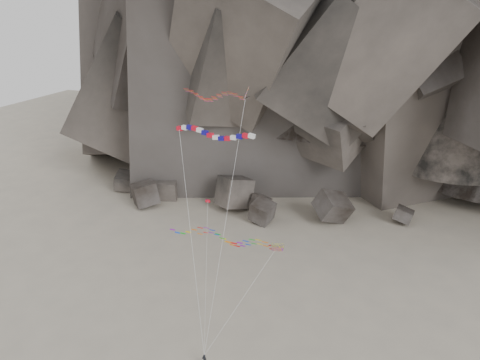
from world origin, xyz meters
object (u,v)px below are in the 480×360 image
(kite_flyer, at_px, (204,360))
(delta_kite, at_px, (211,95))
(banner_kite, at_px, (214,135))
(parafoil_kite, at_px, (218,236))
(pennant_kite, at_px, (207,226))

(kite_flyer, bearing_deg, delta_kite, -75.61)
(kite_flyer, height_order, banner_kite, banner_kite)
(delta_kite, distance_m, banner_kite, 7.65)
(kite_flyer, xyz_separation_m, delta_kite, (-4.75, 14.33, 27.75))
(kite_flyer, xyz_separation_m, banner_kite, (-1.76, 8.05, 24.57))
(kite_flyer, distance_m, parafoil_kite, 14.47)
(kite_flyer, bearing_deg, pennant_kite, -74.19)
(parafoil_kite, distance_m, pennant_kite, 1.97)
(delta_kite, bearing_deg, banner_kite, -78.38)
(delta_kite, distance_m, pennant_kite, 16.28)
(banner_kite, bearing_deg, parafoil_kite, 87.72)
(banner_kite, distance_m, pennant_kite, 11.75)
(banner_kite, relative_size, pennant_kite, 1.64)
(delta_kite, distance_m, parafoil_kite, 17.51)
(parafoil_kite, relative_size, pennant_kite, 1.06)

